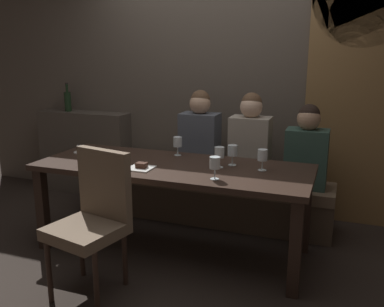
{
  "coord_description": "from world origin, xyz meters",
  "views": [
    {
      "loc": [
        1.26,
        -2.95,
        1.62
      ],
      "look_at": [
        0.16,
        0.02,
        0.84
      ],
      "focal_mm": 38.79,
      "sensor_mm": 36.0,
      "label": 1
    }
  ],
  "objects_px": {
    "wine_glass_far_left": "(215,163)",
    "espresso_cup": "(80,150)",
    "diner_bearded": "(250,140)",
    "chair_near_side": "(94,213)",
    "dessert_plate": "(141,167)",
    "banquette_bench": "(201,197)",
    "wine_glass_far_right": "(178,143)",
    "diner_redhead": "(200,136)",
    "wine_glass_center_back": "(233,151)",
    "fork_on_table": "(125,167)",
    "wine_glass_end_right": "(94,155)",
    "wine_bottle_dark_red": "(68,101)",
    "wine_glass_near_right": "(263,156)",
    "diner_far_end": "(307,149)",
    "wine_glass_center_front": "(219,153)",
    "dining_table": "(173,175)"
  },
  "relations": [
    {
      "from": "wine_glass_far_left",
      "to": "wine_glass_far_right",
      "type": "relative_size",
      "value": 1.0
    },
    {
      "from": "wine_glass_end_right",
      "to": "dessert_plate",
      "type": "height_order",
      "value": "wine_glass_end_right"
    },
    {
      "from": "wine_glass_far_left",
      "to": "dessert_plate",
      "type": "xyz_separation_m",
      "value": [
        -0.61,
        0.06,
        -0.1
      ]
    },
    {
      "from": "wine_glass_center_back",
      "to": "wine_glass_far_right",
      "type": "relative_size",
      "value": 1.0
    },
    {
      "from": "fork_on_table",
      "to": "wine_glass_near_right",
      "type": "bearing_deg",
      "value": 0.13
    },
    {
      "from": "wine_glass_center_back",
      "to": "wine_bottle_dark_red",
      "type": "bearing_deg",
      "value": 158.3
    },
    {
      "from": "banquette_bench",
      "to": "wine_glass_far_right",
      "type": "xyz_separation_m",
      "value": [
        -0.08,
        -0.4,
        0.62
      ]
    },
    {
      "from": "diner_redhead",
      "to": "chair_near_side",
      "type": "bearing_deg",
      "value": -99.85
    },
    {
      "from": "wine_glass_near_right",
      "to": "wine_glass_far_right",
      "type": "height_order",
      "value": "same"
    },
    {
      "from": "wine_glass_end_right",
      "to": "wine_glass_center_front",
      "type": "xyz_separation_m",
      "value": [
        0.89,
        0.38,
        0.0
      ]
    },
    {
      "from": "diner_redhead",
      "to": "fork_on_table",
      "type": "distance_m",
      "value": 0.97
    },
    {
      "from": "chair_near_side",
      "to": "diner_bearded",
      "type": "xyz_separation_m",
      "value": [
        0.75,
        1.41,
        0.28
      ]
    },
    {
      "from": "dessert_plate",
      "to": "wine_glass_center_back",
      "type": "bearing_deg",
      "value": 28.95
    },
    {
      "from": "wine_glass_far_left",
      "to": "fork_on_table",
      "type": "height_order",
      "value": "wine_glass_far_left"
    },
    {
      "from": "chair_near_side",
      "to": "wine_glass_center_back",
      "type": "bearing_deg",
      "value": 50.26
    },
    {
      "from": "banquette_bench",
      "to": "wine_glass_center_back",
      "type": "bearing_deg",
      "value": -50.37
    },
    {
      "from": "wine_glass_far_right",
      "to": "wine_bottle_dark_red",
      "type": "bearing_deg",
      "value": 156.44
    },
    {
      "from": "wine_glass_end_right",
      "to": "wine_glass_center_front",
      "type": "bearing_deg",
      "value": 22.98
    },
    {
      "from": "diner_far_end",
      "to": "wine_glass_far_right",
      "type": "relative_size",
      "value": 4.5
    },
    {
      "from": "dining_table",
      "to": "diner_bearded",
      "type": "height_order",
      "value": "diner_bearded"
    },
    {
      "from": "dessert_plate",
      "to": "diner_far_end",
      "type": "bearing_deg",
      "value": 37.78
    },
    {
      "from": "wine_glass_far_right",
      "to": "fork_on_table",
      "type": "relative_size",
      "value": 0.96
    },
    {
      "from": "espresso_cup",
      "to": "fork_on_table",
      "type": "bearing_deg",
      "value": -24.74
    },
    {
      "from": "wine_glass_end_right",
      "to": "diner_redhead",
      "type": "bearing_deg",
      "value": 64.93
    },
    {
      "from": "dessert_plate",
      "to": "wine_glass_far_right",
      "type": "bearing_deg",
      "value": 78.45
    },
    {
      "from": "wine_glass_end_right",
      "to": "wine_bottle_dark_red",
      "type": "bearing_deg",
      "value": 132.38
    },
    {
      "from": "wine_glass_far_right",
      "to": "dessert_plate",
      "type": "height_order",
      "value": "wine_glass_far_right"
    },
    {
      "from": "diner_redhead",
      "to": "wine_bottle_dark_red",
      "type": "distance_m",
      "value": 1.76
    },
    {
      "from": "wine_glass_near_right",
      "to": "wine_glass_far_right",
      "type": "xyz_separation_m",
      "value": [
        -0.78,
        0.21,
        -0.0
      ]
    },
    {
      "from": "wine_glass_far_left",
      "to": "espresso_cup",
      "type": "bearing_deg",
      "value": 165.92
    },
    {
      "from": "wine_glass_far_left",
      "to": "wine_bottle_dark_red",
      "type": "bearing_deg",
      "value": 149.52
    },
    {
      "from": "chair_near_side",
      "to": "wine_bottle_dark_red",
      "type": "distance_m",
      "value": 2.34
    },
    {
      "from": "espresso_cup",
      "to": "fork_on_table",
      "type": "xyz_separation_m",
      "value": [
        0.61,
        -0.28,
        -0.02
      ]
    },
    {
      "from": "wine_glass_near_right",
      "to": "dessert_plate",
      "type": "relative_size",
      "value": 0.86
    },
    {
      "from": "diner_far_end",
      "to": "fork_on_table",
      "type": "relative_size",
      "value": 4.34
    },
    {
      "from": "wine_glass_near_right",
      "to": "diner_far_end",
      "type": "bearing_deg",
      "value": 66.07
    },
    {
      "from": "banquette_bench",
      "to": "dessert_plate",
      "type": "bearing_deg",
      "value": -101.29
    },
    {
      "from": "diner_redhead",
      "to": "wine_glass_near_right",
      "type": "bearing_deg",
      "value": -41.26
    },
    {
      "from": "espresso_cup",
      "to": "chair_near_side",
      "type": "bearing_deg",
      "value": -50.7
    },
    {
      "from": "dessert_plate",
      "to": "fork_on_table",
      "type": "relative_size",
      "value": 1.12
    },
    {
      "from": "dessert_plate",
      "to": "wine_glass_center_front",
      "type": "bearing_deg",
      "value": 24.4
    },
    {
      "from": "dining_table",
      "to": "diner_bearded",
      "type": "xyz_separation_m",
      "value": [
        0.48,
        0.69,
        0.19
      ]
    },
    {
      "from": "dining_table",
      "to": "wine_glass_near_right",
      "type": "distance_m",
      "value": 0.74
    },
    {
      "from": "diner_bearded",
      "to": "wine_glass_center_back",
      "type": "distance_m",
      "value": 0.54
    },
    {
      "from": "diner_bearded",
      "to": "wine_glass_end_right",
      "type": "height_order",
      "value": "diner_bearded"
    },
    {
      "from": "wine_glass_center_back",
      "to": "espresso_cup",
      "type": "bearing_deg",
      "value": -177.4
    },
    {
      "from": "diner_far_end",
      "to": "espresso_cup",
      "type": "xyz_separation_m",
      "value": [
        -1.91,
        -0.61,
        -0.03
      ]
    },
    {
      "from": "diner_bearded",
      "to": "chair_near_side",
      "type": "bearing_deg",
      "value": -117.87
    },
    {
      "from": "wine_glass_near_right",
      "to": "wine_glass_center_front",
      "type": "xyz_separation_m",
      "value": [
        -0.33,
        -0.03,
        0.0
      ]
    },
    {
      "from": "fork_on_table",
      "to": "diner_far_end",
      "type": "bearing_deg",
      "value": 19.38
    }
  ]
}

